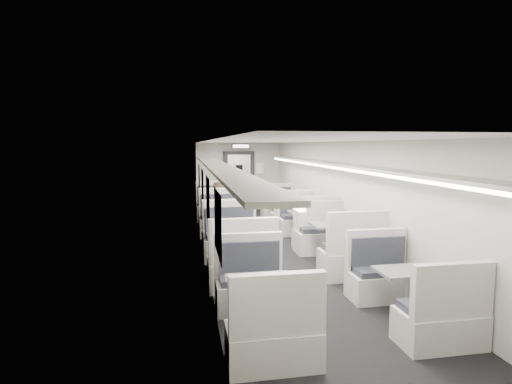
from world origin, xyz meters
name	(u,v)px	position (x,y,z in m)	size (l,w,h in m)	color
room	(277,199)	(0.00, 0.00, 1.20)	(3.24, 12.24, 2.64)	black
booth_left_a	(217,212)	(-1.00, 3.33, 0.40)	(1.11, 2.26, 1.21)	#B9B8AD
booth_left_b	(224,227)	(-1.00, 1.15, 0.40)	(1.10, 2.24, 1.20)	#B9B8AD
booth_left_c	(236,251)	(-1.00, -1.02, 0.40)	(1.10, 2.23, 1.19)	#B9B8AD
booth_left_d	(260,305)	(-1.00, -3.46, 0.36)	(0.98, 2.00, 1.07)	#B9B8AD
booth_right_a	(284,211)	(1.00, 3.38, 0.37)	(1.02, 2.06, 1.10)	#B9B8AD
booth_right_b	(307,226)	(1.00, 1.03, 0.37)	(1.03, 2.09, 1.12)	#B9B8AD
booth_right_c	(335,243)	(1.00, -0.82, 0.40)	(1.12, 2.26, 1.21)	#B9B8AD
booth_right_d	(406,294)	(1.00, -3.41, 0.35)	(0.96, 1.95, 1.04)	#B9B8AD
passenger	(222,201)	(-0.94, 2.39, 0.84)	(0.61, 0.40, 1.68)	black
window_a	(199,179)	(-1.49, 3.40, 1.35)	(0.02, 1.18, 0.84)	black
window_b	(203,187)	(-1.49, 1.20, 1.35)	(0.02, 1.18, 0.84)	black
window_c	(208,200)	(-1.49, -1.00, 1.35)	(0.02, 1.18, 0.84)	black
window_d	(218,224)	(-1.49, -3.20, 1.35)	(0.02, 1.18, 0.84)	black
luggage_rack_left	(218,166)	(-1.24, -0.30, 1.92)	(0.46, 10.40, 0.09)	#B9B8AD
luggage_rack_right	(339,165)	(1.24, -0.30, 1.92)	(0.46, 10.40, 0.09)	#B9B8AD
vestibule_door	(239,181)	(0.00, 5.93, 1.04)	(1.10, 0.13, 2.10)	black
exit_sign	(241,146)	(0.00, 5.44, 2.28)	(0.62, 0.12, 0.16)	black
wall_notice	(260,168)	(0.75, 5.92, 1.50)	(0.32, 0.02, 0.40)	white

